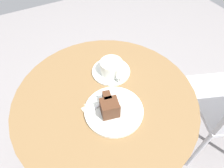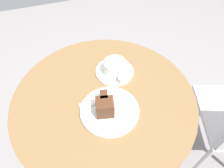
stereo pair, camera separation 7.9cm
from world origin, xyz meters
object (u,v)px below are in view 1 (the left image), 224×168
(fork, at_px, (110,96))
(cake_slice, at_px, (109,107))
(saucer, at_px, (111,71))
(coffee_cup, at_px, (112,67))
(teaspoon, at_px, (123,71))
(napkin, at_px, (103,111))
(cake_plate, at_px, (113,111))

(fork, bearing_deg, cake_slice, -136.07)
(saucer, relative_size, coffee_cup, 1.31)
(cake_slice, bearing_deg, teaspoon, 136.76)
(cake_slice, bearing_deg, napkin, -135.19)
(cake_slice, relative_size, fork, 0.69)
(coffee_cup, height_order, napkin, coffee_cup)
(saucer, xyz_separation_m, teaspoon, (0.03, 0.05, 0.01))
(teaspoon, relative_size, cake_plate, 0.45)
(coffee_cup, relative_size, teaspoon, 1.29)
(saucer, bearing_deg, napkin, -36.16)
(coffee_cup, bearing_deg, napkin, -37.17)
(coffee_cup, xyz_separation_m, teaspoon, (0.02, 0.05, -0.03))
(coffee_cup, relative_size, napkin, 0.93)
(teaspoon, xyz_separation_m, cake_plate, (0.16, -0.14, -0.01))
(saucer, relative_size, cake_plate, 0.76)
(teaspoon, bearing_deg, fork, -43.86)
(saucer, bearing_deg, teaspoon, 61.12)
(cake_plate, distance_m, fork, 0.06)
(teaspoon, height_order, fork, fork)
(cake_plate, xyz_separation_m, cake_slice, (-0.00, -0.01, 0.04))
(cake_slice, bearing_deg, coffee_cup, 150.21)
(cake_plate, bearing_deg, saucer, 154.70)
(coffee_cup, height_order, cake_plate, coffee_cup)
(cake_slice, bearing_deg, saucer, 150.93)
(saucer, relative_size, napkin, 1.22)
(coffee_cup, bearing_deg, fork, -29.55)
(saucer, bearing_deg, coffee_cup, -11.62)
(coffee_cup, distance_m, teaspoon, 0.06)
(coffee_cup, height_order, fork, coffee_cup)
(napkin, bearing_deg, fork, 126.56)
(coffee_cup, distance_m, fork, 0.14)
(saucer, bearing_deg, fork, -28.52)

